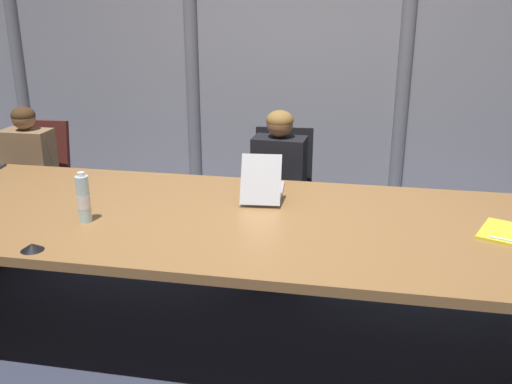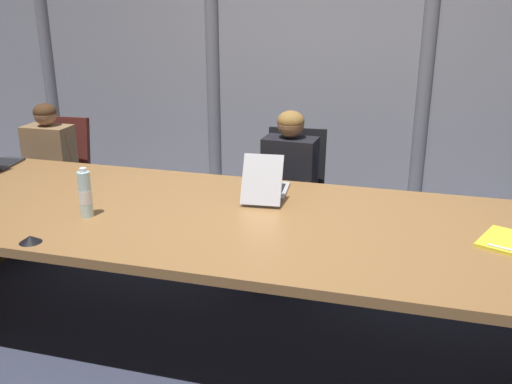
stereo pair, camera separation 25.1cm
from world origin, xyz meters
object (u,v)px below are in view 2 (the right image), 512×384
office_chair_left_end (59,191)px  laptop_left_mid (266,187)px  water_bottle_primary (85,194)px  person_left_end (44,165)px  office_chair_left_mid (292,213)px  conference_mic_middle (30,239)px  person_left_mid (286,182)px  spiral_notepad (507,241)px

office_chair_left_end → laptop_left_mid: bearing=65.2°
laptop_left_mid → water_bottle_primary: (-0.85, -0.60, 0.07)m
laptop_left_mid → person_left_end: bearing=68.4°
person_left_end → water_bottle_primary: (1.13, -1.19, 0.26)m
office_chair_left_mid → conference_mic_middle: office_chair_left_mid is taller
conference_mic_middle → office_chair_left_end: bearing=121.4°
office_chair_left_end → person_left_mid: (1.98, -0.16, 0.30)m
person_left_mid → spiral_notepad: bearing=57.2°
office_chair_left_end → person_left_end: (0.01, -0.17, 0.27)m
person_left_end → conference_mic_middle: (1.05, -1.57, 0.15)m
office_chair_left_end → office_chair_left_mid: office_chair_left_mid is taller
office_chair_left_end → person_left_end: size_ratio=0.86×
laptop_left_mid → person_left_mid: bearing=-4.0°
person_left_end → conference_mic_middle: 1.90m
person_left_end → person_left_mid: 1.98m
person_left_end → conference_mic_middle: person_left_end is taller
laptop_left_mid → office_chair_left_mid: size_ratio=0.50×
laptop_left_mid → person_left_end: person_left_end is taller
person_left_end → office_chair_left_mid: bearing=93.9°
laptop_left_mid → water_bottle_primary: bearing=119.9°
laptop_left_mid → spiral_notepad: bearing=-110.4°
conference_mic_middle → office_chair_left_mid: bearing=61.7°
laptop_left_mid → person_left_mid: person_left_mid is taller
person_left_end → conference_mic_middle: size_ratio=9.99×
office_chair_left_end → person_left_mid: size_ratio=0.82×
person_left_mid → conference_mic_middle: size_ratio=10.39×
laptop_left_mid → office_chair_left_mid: bearing=-5.4°
person_left_end → spiral_notepad: size_ratio=3.01×
person_left_end → spiral_notepad: 3.43m
water_bottle_primary → conference_mic_middle: water_bottle_primary is taller
office_chair_left_end → water_bottle_primary: 1.85m
laptop_left_mid → office_chair_left_end: size_ratio=0.51×
office_chair_left_mid → water_bottle_primary: water_bottle_primary is taller
office_chair_left_end → spiral_notepad: size_ratio=2.57×
spiral_notepad → office_chair_left_mid: bearing=162.2°
conference_mic_middle → person_left_mid: bearing=59.7°
water_bottle_primary → conference_mic_middle: 0.41m
person_left_end → laptop_left_mid: bearing=72.5°
spiral_notepad → person_left_end: bearing=-173.2°
person_left_mid → office_chair_left_mid: bearing=177.8°
person_left_mid → water_bottle_primary: person_left_mid is taller
laptop_left_mid → office_chair_left_mid: (0.00, 0.76, -0.45)m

